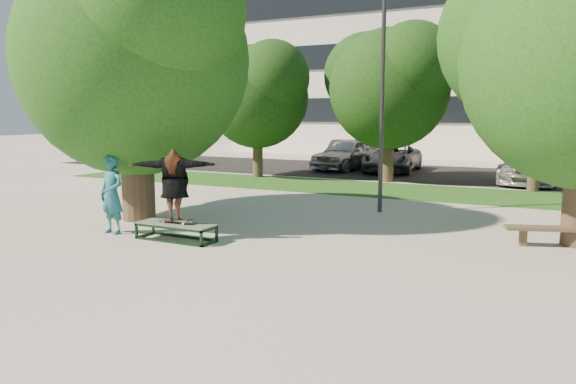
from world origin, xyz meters
The scene contains 17 objects.
ground centered at (0.00, 0.00, 0.00)m, with size 120.00×120.00×0.00m, color gray.
grass_strip centered at (1.00, 9.50, 0.01)m, with size 30.00×4.00×0.02m, color #164213.
asphalt_strip centered at (0.00, 16.00, 0.01)m, with size 40.00×8.00×0.01m, color black.
tree_left centered at (-4.29, 1.09, 4.42)m, with size 6.96×5.95×7.12m.
bg_tree_left centered at (-6.57, 11.07, 3.73)m, with size 5.28×4.51×5.77m.
bg_tree_mid centered at (-1.08, 12.08, 4.02)m, with size 5.76×4.92×6.24m.
bg_tree_right centered at (4.43, 11.57, 3.49)m, with size 5.04×4.31×5.43m.
lamppost centered at (1.00, 5.00, 3.15)m, with size 0.25×0.15×6.11m.
office_building centered at (-2.00, 31.98, 8.00)m, with size 30.00×14.12×16.00m.
grind_box centered at (-1.80, -0.50, 0.19)m, with size 1.80×0.60×0.38m.
skater_rig centered at (-1.80, -0.50, 1.22)m, with size 1.95×1.25×1.63m.
bystander centered at (-3.54, -0.59, 0.90)m, with size 0.66×0.43×1.81m, color #1C606B.
bench centered at (5.90, 2.74, 0.35)m, with size 2.71×1.26×0.42m.
car_silver_a centered at (-4.22, 15.90, 0.79)m, with size 1.87×4.64×1.58m, color #AAAAAF.
car_dark centered at (-4.59, 16.50, 0.72)m, with size 1.52×4.35×1.43m, color black.
car_grey centered at (-2.00, 16.01, 0.66)m, with size 2.19×4.76×1.32m, color #505155.
car_silver_b centered at (4.37, 14.32, 0.76)m, with size 2.14×5.25×1.52m, color #B1B0B5.
Camera 1 is at (5.87, -9.99, 2.72)m, focal length 35.00 mm.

